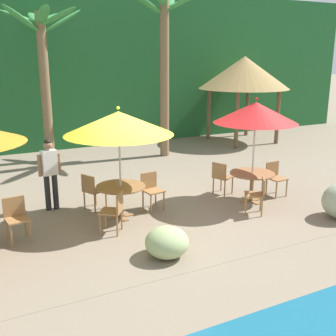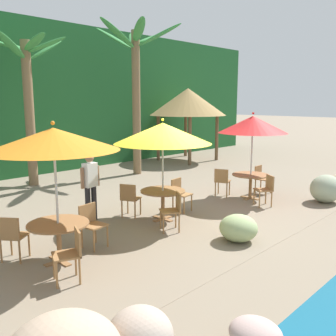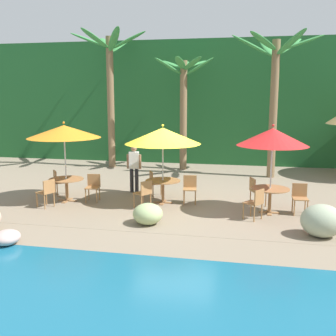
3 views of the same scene
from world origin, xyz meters
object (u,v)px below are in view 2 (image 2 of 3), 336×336
at_px(chair_yellow_inland, 130,197).
at_px(waiter_in_white, 90,181).
at_px(chair_orange_inland, 12,235).
at_px(palm_tree_second, 28,83).
at_px(chair_orange_seaward, 91,222).
at_px(dining_table_yellow, 163,195).
at_px(chair_yellow_seaward, 180,192).
at_px(dining_table_orange, 58,230).
at_px(umbrella_yellow, 163,133).
at_px(umbrella_red, 253,124).
at_px(chair_red_seaward, 261,177).
at_px(chair_orange_left, 72,251).
at_px(umbrella_orange, 54,139).
at_px(chair_red_inland, 222,180).
at_px(chair_yellow_left, 174,209).
at_px(dining_table_red, 251,178).
at_px(palm_tree_third, 136,73).
at_px(chair_red_left, 266,188).
at_px(palapa_hut, 188,102).

height_order(chair_yellow_inland, waiter_in_white, waiter_in_white).
xyz_separation_m(chair_orange_inland, chair_yellow_inland, (3.22, 0.50, 0.00)).
distance_m(chair_orange_inland, palm_tree_second, 7.30).
bearing_deg(chair_orange_inland, chair_orange_seaward, -16.93).
xyz_separation_m(dining_table_yellow, chair_yellow_seaward, (0.83, 0.20, -0.10)).
height_order(dining_table_orange, umbrella_yellow, umbrella_yellow).
distance_m(chair_yellow_inland, palm_tree_second, 6.05).
bearing_deg(umbrella_red, chair_red_seaward, 9.18).
relative_size(chair_orange_seaward, chair_orange_left, 1.00).
height_order(umbrella_orange, chair_red_inland, umbrella_orange).
distance_m(umbrella_yellow, chair_yellow_seaward, 1.84).
bearing_deg(chair_red_inland, chair_yellow_left, -162.42).
relative_size(chair_orange_left, dining_table_red, 0.79).
xyz_separation_m(dining_table_yellow, chair_red_inland, (2.87, 0.29, -0.10)).
bearing_deg(palm_tree_second, chair_red_inland, -60.71).
xyz_separation_m(dining_table_orange, umbrella_yellow, (3.09, 0.40, 1.52)).
relative_size(chair_orange_inland, chair_orange_left, 1.00).
bearing_deg(umbrella_orange, chair_red_seaward, 0.54).
relative_size(chair_orange_left, palm_tree_second, 0.17).
distance_m(chair_orange_left, chair_red_inland, 6.38).
bearing_deg(dining_table_red, chair_yellow_inland, 162.21).
bearing_deg(dining_table_orange, palm_tree_third, 38.76).
bearing_deg(palm_tree_second, chair_red_left, -66.12).
bearing_deg(dining_table_red, umbrella_orange, 179.38).
height_order(dining_table_yellow, dining_table_red, same).
bearing_deg(chair_yellow_left, chair_orange_left, -170.92).
bearing_deg(chair_orange_inland, chair_yellow_left, -16.61).
distance_m(chair_orange_left, chair_red_left, 6.19).
bearing_deg(chair_yellow_seaward, chair_orange_inland, 179.67).
xyz_separation_m(dining_table_orange, chair_orange_inland, (-0.59, 0.62, -0.10)).
bearing_deg(chair_red_left, chair_yellow_inland, 149.57).
height_order(chair_orange_left, umbrella_red, umbrella_red).
distance_m(chair_orange_inland, dining_table_yellow, 3.68).
bearing_deg(chair_red_inland, umbrella_red, -62.17).
bearing_deg(dining_table_orange, dining_table_yellow, 7.32).
distance_m(umbrella_red, chair_red_seaward, 1.91).
xyz_separation_m(chair_orange_seaward, palapa_hut, (9.81, 5.96, 2.31)).
relative_size(dining_table_orange, chair_red_left, 1.26).
relative_size(chair_yellow_inland, palm_tree_third, 0.15).
relative_size(chair_orange_seaward, chair_red_left, 1.00).
xyz_separation_m(chair_red_left, palm_tree_second, (-3.19, 7.21, 2.96)).
height_order(chair_red_inland, palm_tree_second, palm_tree_second).
xyz_separation_m(umbrella_yellow, chair_red_seaward, (4.11, -0.33, -1.63)).
height_order(umbrella_orange, chair_yellow_left, umbrella_orange).
height_order(chair_yellow_seaward, waiter_in_white, waiter_in_white).
bearing_deg(umbrella_orange, umbrella_yellow, 7.32).
bearing_deg(chair_yellow_inland, palapa_hut, 32.13).
bearing_deg(palm_tree_third, umbrella_red, -92.88).
xyz_separation_m(palm_tree_third, waiter_in_white, (-4.83, -3.73, -2.96)).
distance_m(umbrella_red, chair_red_left, 1.91).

